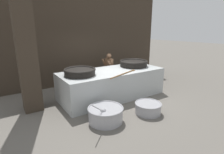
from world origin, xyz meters
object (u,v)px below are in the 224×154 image
(prep_bowl_meat, at_px, (148,108))
(cook, at_px, (109,69))
(prep_bowl_vegetables, at_px, (106,114))
(giant_wok_far, at_px, (134,63))
(giant_wok_near, at_px, (80,72))

(prep_bowl_meat, bearing_deg, cook, 81.26)
(prep_bowl_vegetables, height_order, prep_bowl_meat, prep_bowl_vegetables)
(giant_wok_far, distance_m, prep_bowl_vegetables, 2.98)
(cook, relative_size, prep_bowl_meat, 1.81)
(cook, xyz_separation_m, prep_bowl_vegetables, (-1.78, -2.60, -0.56))
(cook, height_order, prep_bowl_vegetables, cook)
(cook, distance_m, prep_bowl_meat, 2.99)
(cook, bearing_deg, giant_wok_near, 28.80)
(giant_wok_near, bearing_deg, prep_bowl_meat, -51.89)
(giant_wok_near, xyz_separation_m, cook, (1.84, 1.11, -0.34))
(prep_bowl_vegetables, bearing_deg, prep_bowl_meat, -12.11)
(giant_wok_near, height_order, prep_bowl_meat, giant_wok_near)
(cook, bearing_deg, giant_wok_far, 117.35)
(giant_wok_far, height_order, cook, cook)
(giant_wok_far, xyz_separation_m, prep_bowl_meat, (-1.00, -1.90, -0.96))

